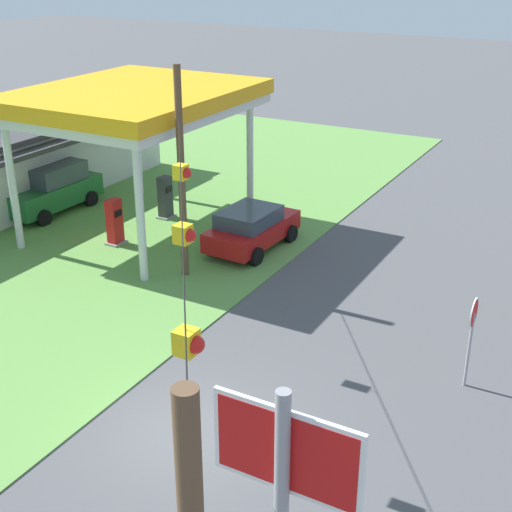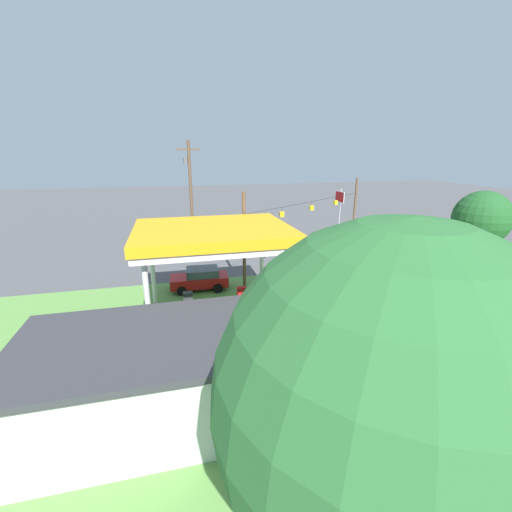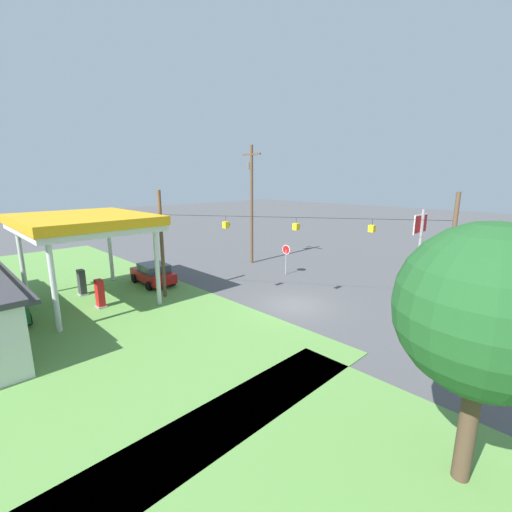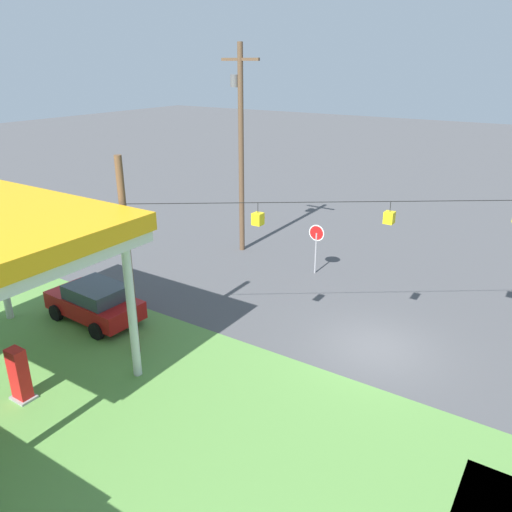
# 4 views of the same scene
# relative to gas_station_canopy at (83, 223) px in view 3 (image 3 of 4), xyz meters

# --- Properties ---
(ground_plane) EXTENTS (160.00, 160.00, 0.00)m
(ground_plane) POSITION_rel_gas_station_canopy_xyz_m (-9.74, -8.84, -5.10)
(ground_plane) COLOR #4C4C4F
(gas_station_canopy) EXTENTS (8.68, 7.14, 5.62)m
(gas_station_canopy) POSITION_rel_gas_station_canopy_xyz_m (0.00, 0.00, 0.00)
(gas_station_canopy) COLOR silver
(gas_station_canopy) RESTS_ON ground
(fuel_pump_near) EXTENTS (0.71, 0.56, 1.79)m
(fuel_pump_near) POSITION_rel_gas_station_canopy_xyz_m (-1.62, -0.00, -4.24)
(fuel_pump_near) COLOR gray
(fuel_pump_near) RESTS_ON ground
(fuel_pump_far) EXTENTS (0.71, 0.56, 1.79)m
(fuel_pump_far) POSITION_rel_gas_station_canopy_xyz_m (1.62, -0.00, -4.24)
(fuel_pump_far) COLOR gray
(fuel_pump_far) RESTS_ON ground
(car_at_pumps_front) EXTENTS (4.17, 2.25, 1.61)m
(car_at_pumps_front) POSITION_rel_gas_station_canopy_xyz_m (0.51, -4.69, -4.25)
(car_at_pumps_front) COLOR #AD1414
(car_at_pumps_front) RESTS_ON ground
(car_at_pumps_rear) EXTENTS (4.50, 2.19, 2.04)m
(car_at_pumps_rear) POSITION_rel_gas_station_canopy_xyz_m (-0.00, 4.69, -4.07)
(car_at_pumps_rear) COLOR #1E602D
(car_at_pumps_rear) RESTS_ON ground
(stop_sign_roadside) EXTENTS (0.80, 0.08, 2.50)m
(stop_sign_roadside) POSITION_rel_gas_station_canopy_xyz_m (-4.68, -13.90, -3.28)
(stop_sign_roadside) COLOR #99999E
(stop_sign_roadside) RESTS_ON ground
(stop_sign_overhead) EXTENTS (0.22, 1.87, 6.06)m
(stop_sign_overhead) POSITION_rel_gas_station_canopy_xyz_m (-15.08, -13.89, -0.86)
(stop_sign_overhead) COLOR gray
(stop_sign_overhead) RESTS_ON ground
(utility_pole_main) EXTENTS (2.20, 0.44, 10.72)m
(utility_pole_main) POSITION_rel_gas_station_canopy_xyz_m (0.29, -14.69, 0.87)
(utility_pole_main) COLOR brown
(utility_pole_main) RESTS_ON ground
(signal_span_gantry) EXTENTS (14.49, 10.24, 7.11)m
(signal_span_gantry) POSITION_rel_gas_station_canopy_xyz_m (-9.74, -8.86, -1.26)
(signal_span_gantry) COLOR brown
(signal_span_gantry) RESTS_ON ground
(tree_west_verge) EXTENTS (4.21, 4.21, 6.88)m
(tree_west_verge) POSITION_rel_gas_station_canopy_xyz_m (-20.97, -2.08, -0.34)
(tree_west_verge) COLOR #4C3828
(tree_west_verge) RESTS_ON ground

